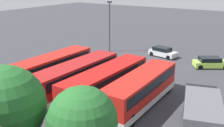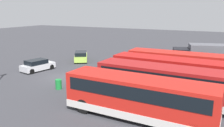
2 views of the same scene
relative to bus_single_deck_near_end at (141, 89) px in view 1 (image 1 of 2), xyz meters
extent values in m
plane|color=#38383D|center=(5.61, -11.53, -1.62)|extent=(140.00, 140.00, 0.00)
cube|color=red|center=(0.00, 0.01, 0.03)|extent=(2.56, 10.51, 2.60)
cube|color=silver|center=(0.00, 0.01, -1.00)|extent=(2.60, 10.55, 0.55)
cube|color=black|center=(0.00, 0.01, 0.63)|extent=(2.62, 9.71, 0.90)
cube|color=black|center=(0.01, -5.28, 0.63)|extent=(2.25, 0.06, 1.10)
cylinder|color=black|center=(1.13, -3.85, -1.07)|extent=(0.30, 1.10, 1.10)
cylinder|color=black|center=(-1.12, -3.85, -1.07)|extent=(0.30, 1.10, 1.10)
cylinder|color=black|center=(1.12, 3.86, -1.07)|extent=(0.30, 1.10, 1.10)
cylinder|color=black|center=(-1.13, 3.86, -1.07)|extent=(0.30, 1.10, 1.10)
cube|color=#B71411|center=(3.60, 0.34, 0.03)|extent=(2.92, 11.61, 2.60)
cube|color=silver|center=(3.60, 0.34, -1.00)|extent=(2.96, 11.65, 0.55)
cube|color=black|center=(3.60, 0.34, 0.63)|extent=(2.95, 10.82, 0.90)
cube|color=black|center=(3.42, -5.46, 0.63)|extent=(2.25, 0.13, 1.10)
cylinder|color=black|center=(4.59, -4.06, -1.07)|extent=(0.34, 1.11, 1.10)
cylinder|color=black|center=(2.34, -3.99, -1.07)|extent=(0.34, 1.11, 1.10)
cylinder|color=black|center=(4.87, 4.67, -1.07)|extent=(0.34, 1.11, 1.10)
cylinder|color=black|center=(2.62, 4.74, -1.07)|extent=(0.34, 1.11, 1.10)
cube|color=#A51919|center=(7.19, 0.50, 0.03)|extent=(2.86, 11.36, 2.60)
cube|color=silver|center=(7.19, 0.50, -1.00)|extent=(2.90, 11.40, 0.55)
cube|color=black|center=(7.19, 0.50, 0.63)|extent=(2.89, 10.57, 0.90)
cube|color=black|center=(7.03, -5.18, 0.63)|extent=(2.25, 0.12, 1.10)
cylinder|color=black|center=(8.20, -3.78, -1.07)|extent=(0.33, 1.11, 1.10)
cylinder|color=black|center=(5.95, -3.72, -1.07)|extent=(0.33, 1.11, 1.10)
cylinder|color=black|center=(8.43, 4.72, -1.07)|extent=(0.33, 1.11, 1.10)
cylinder|color=black|center=(6.18, 4.78, -1.07)|extent=(0.33, 1.11, 1.10)
cube|color=red|center=(11.21, -0.18, 0.03)|extent=(2.73, 10.58, 2.60)
cube|color=silver|center=(11.21, -0.18, -1.00)|extent=(2.77, 10.62, 0.55)
cube|color=black|center=(11.21, -0.18, 0.63)|extent=(2.78, 9.78, 0.90)
cube|color=black|center=(11.12, -5.47, 0.63)|extent=(2.25, 0.10, 1.10)
cylinder|color=black|center=(12.27, -4.06, -1.07)|extent=(0.32, 1.11, 1.10)
cylinder|color=black|center=(10.02, -4.03, -1.07)|extent=(0.32, 1.11, 1.10)
cylinder|color=black|center=(12.40, 3.67, -1.07)|extent=(0.32, 1.11, 1.10)
cylinder|color=black|center=(10.15, 3.71, -1.07)|extent=(0.32, 1.11, 1.10)
cube|color=#595960|center=(-6.27, 3.09, 0.18)|extent=(3.95, 5.98, 2.80)
cube|color=black|center=(-5.21, -0.51, -0.12)|extent=(2.96, 2.63, 2.20)
cylinder|color=black|center=(-4.12, -0.19, -1.12)|extent=(0.55, 1.04, 1.00)
cylinder|color=black|center=(-6.29, -0.83, -1.12)|extent=(0.55, 1.04, 1.00)
cube|color=silver|center=(4.50, -16.18, -1.09)|extent=(4.37, 2.53, 0.70)
cube|color=black|center=(4.70, -16.21, -0.47)|extent=(2.73, 2.07, 0.55)
cylinder|color=black|center=(2.93, -16.69, -1.30)|extent=(0.67, 0.34, 0.64)
cylinder|color=black|center=(3.22, -15.12, -1.30)|extent=(0.67, 0.34, 0.64)
cylinder|color=black|center=(5.78, -17.23, -1.30)|extent=(0.67, 0.34, 0.64)
cylinder|color=black|center=(6.08, -15.66, -1.30)|extent=(0.67, 0.34, 0.64)
cube|color=#A5D14C|center=(-2.79, -14.68, -1.09)|extent=(4.66, 3.90, 0.70)
cube|color=black|center=(-2.62, -14.57, -0.47)|extent=(3.10, 2.81, 0.55)
cylinder|color=black|center=(-3.69, -16.22, -1.30)|extent=(0.66, 0.53, 0.64)
cylinder|color=black|center=(-1.01, -14.48, -1.30)|extent=(0.66, 0.53, 0.64)
cylinder|color=black|center=(-1.88, -13.14, -1.30)|extent=(0.66, 0.53, 0.64)
cylinder|color=#38383D|center=(12.82, -14.30, 2.18)|extent=(0.16, 0.16, 7.61)
cube|color=#262628|center=(12.82, -14.30, 6.14)|extent=(0.70, 0.30, 0.24)
cylinder|color=#197F33|center=(8.86, -9.25, -1.15)|extent=(0.60, 0.60, 0.95)
sphere|color=#236028|center=(-1.51, 10.24, 2.10)|extent=(3.97, 3.97, 3.97)
sphere|color=#236028|center=(2.95, 11.85, 2.49)|extent=(4.84, 4.84, 4.84)
camera|label=1|loc=(-9.98, 20.37, 9.62)|focal=43.02mm
camera|label=2|loc=(25.56, 5.17, 5.85)|focal=37.35mm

